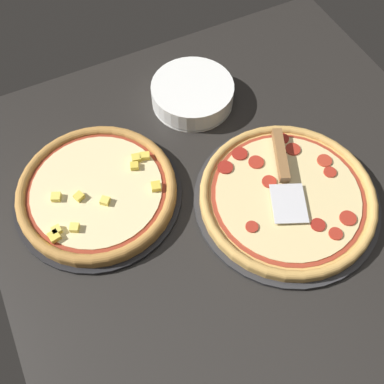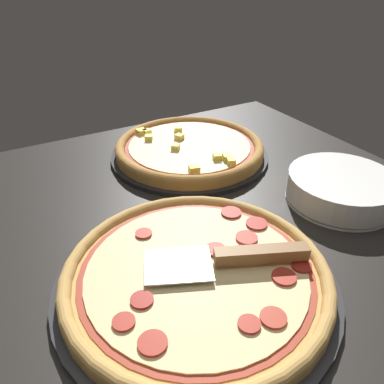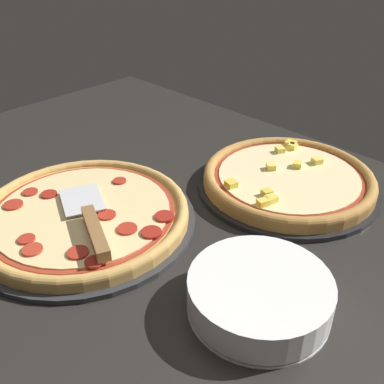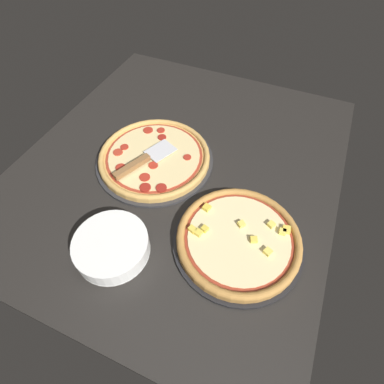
{
  "view_description": "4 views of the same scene",
  "coord_description": "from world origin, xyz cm",
  "px_view_note": "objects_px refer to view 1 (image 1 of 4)",
  "views": [
    {
      "loc": [
        -34.09,
        32.85,
        88.33
      ],
      "look_at": [
        12.16,
        10.33,
        3.0
      ],
      "focal_mm": 42.0,
      "sensor_mm": 36.0,
      "label": 1
    },
    {
      "loc": [
        -18.08,
        -43.22,
        41.55
      ],
      "look_at": [
        12.16,
        10.33,
        3.0
      ],
      "focal_mm": 35.0,
      "sensor_mm": 36.0,
      "label": 2
    },
    {
      "loc": [
        64.98,
        -43.42,
        49.87
      ],
      "look_at": [
        12.16,
        10.33,
        3.0
      ],
      "focal_mm": 42.0,
      "sensor_mm": 36.0,
      "label": 3
    },
    {
      "loc": [
        66.15,
        33.66,
        78.3
      ],
      "look_at": [
        12.16,
        10.33,
        3.0
      ],
      "focal_mm": 28.0,
      "sensor_mm": 36.0,
      "label": 4
    }
  ],
  "objects_px": {
    "serving_spatula": "(282,165)",
    "pizza_back": "(97,191)",
    "pizza_front": "(288,196)",
    "plate_stack": "(192,94)"
  },
  "relations": [
    {
      "from": "serving_spatula",
      "to": "pizza_front",
      "type": "bearing_deg",
      "value": 161.22
    },
    {
      "from": "pizza_front",
      "to": "pizza_back",
      "type": "bearing_deg",
      "value": 62.26
    },
    {
      "from": "pizza_back",
      "to": "plate_stack",
      "type": "bearing_deg",
      "value": -62.49
    },
    {
      "from": "serving_spatula",
      "to": "pizza_back",
      "type": "bearing_deg",
      "value": 71.84
    },
    {
      "from": "serving_spatula",
      "to": "plate_stack",
      "type": "distance_m",
      "value": 0.31
    },
    {
      "from": "serving_spatula",
      "to": "plate_stack",
      "type": "bearing_deg",
      "value": 15.23
    },
    {
      "from": "serving_spatula",
      "to": "plate_stack",
      "type": "xyz_separation_m",
      "value": [
        0.3,
        0.08,
        -0.02
      ]
    },
    {
      "from": "pizza_back",
      "to": "pizza_front",
      "type": "bearing_deg",
      "value": -117.74
    },
    {
      "from": "pizza_back",
      "to": "serving_spatula",
      "type": "relative_size",
      "value": 1.51
    },
    {
      "from": "pizza_front",
      "to": "plate_stack",
      "type": "distance_m",
      "value": 0.37
    }
  ]
}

